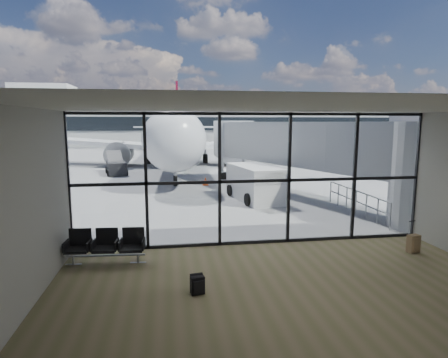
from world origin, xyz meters
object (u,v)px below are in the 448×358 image
object	(u,v)px
backpack	(198,285)
belt_loader	(116,167)
airliner	(177,133)
service_van	(256,183)
suitcase	(414,243)
seating_row	(106,244)

from	to	relation	value
backpack	belt_loader	size ratio (longest dim) A/B	0.12
airliner	service_van	bearing A→B (deg)	-77.67
belt_loader	suitcase	bearing A→B (deg)	-72.47
backpack	service_van	size ratio (longest dim) A/B	0.11
backpack	belt_loader	world-z (taller)	belt_loader
seating_row	service_van	bearing A→B (deg)	55.93
seating_row	service_van	world-z (taller)	service_van
backpack	airliner	world-z (taller)	airliner
seating_row	backpack	bearing A→B (deg)	-40.79
service_van	airliner	bearing A→B (deg)	91.08
service_van	belt_loader	size ratio (longest dim) A/B	1.09
backpack	suitcase	xyz separation A→B (m)	(7.11, 1.90, 0.07)
service_van	belt_loader	distance (m)	14.69
seating_row	suitcase	xyz separation A→B (m)	(9.63, -0.62, -0.25)
belt_loader	airliner	bearing A→B (deg)	46.04
belt_loader	seating_row	bearing A→B (deg)	-95.94
backpack	belt_loader	bearing A→B (deg)	91.78
service_van	belt_loader	world-z (taller)	service_van
seating_row	suitcase	size ratio (longest dim) A/B	2.23
backpack	service_van	distance (m)	11.58
airliner	service_van	distance (m)	20.57
backpack	suitcase	distance (m)	7.36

